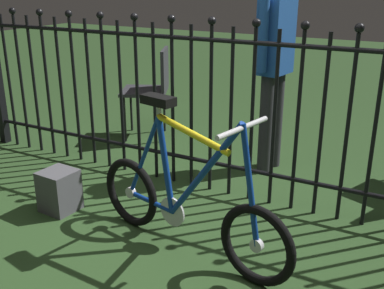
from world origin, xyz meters
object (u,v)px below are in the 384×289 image
(display_crate, at_px, (59,191))
(person_visitor, at_px, (275,55))
(bicycle, at_px, (187,204))
(chair_charcoal, at_px, (153,84))

(display_crate, bearing_deg, person_visitor, 54.47)
(bicycle, height_order, person_visitor, person_visitor)
(bicycle, xyz_separation_m, display_crate, (-0.99, 0.02, -0.16))
(bicycle, distance_m, display_crate, 1.01)
(chair_charcoal, height_order, person_visitor, person_visitor)
(bicycle, bearing_deg, display_crate, 178.79)
(person_visitor, bearing_deg, chair_charcoal, 169.89)
(bicycle, distance_m, person_visitor, 1.54)
(display_crate, bearing_deg, bicycle, -1.21)
(bicycle, relative_size, display_crate, 4.81)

